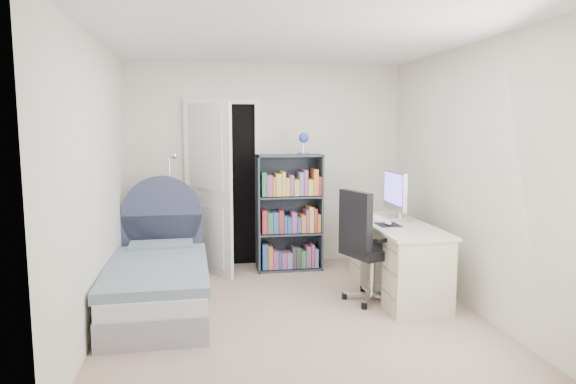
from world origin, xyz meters
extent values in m
cube|color=gray|center=(0.00, 0.00, -0.03)|extent=(3.40, 3.60, 0.05)
cube|color=white|center=(0.00, 0.00, 2.52)|extent=(3.40, 3.60, 0.05)
cube|color=silver|center=(0.00, 1.82, 1.25)|extent=(3.40, 0.05, 2.50)
cube|color=silver|center=(0.00, -1.82, 1.25)|extent=(3.40, 0.05, 2.50)
cube|color=silver|center=(-1.72, 0.00, 1.25)|extent=(0.05, 3.60, 2.50)
cube|color=silver|center=(1.72, 0.00, 1.25)|extent=(0.05, 3.60, 2.50)
cube|color=black|center=(-0.55, 1.80, 1.00)|extent=(0.80, 0.01, 2.00)
cube|color=white|center=(-0.98, 1.77, 1.00)|extent=(0.06, 0.06, 2.00)
cube|color=white|center=(-0.12, 1.77, 1.00)|extent=(0.06, 0.06, 2.00)
cube|color=white|center=(-0.55, 1.77, 2.03)|extent=(0.92, 0.06, 0.06)
cube|color=white|center=(-0.72, 1.44, 1.00)|extent=(0.50, 0.67, 2.00)
cube|color=gray|center=(-1.23, 0.27, 0.12)|extent=(0.93, 1.88, 0.24)
cube|color=silver|center=(-1.23, 0.27, 0.31)|extent=(0.91, 1.85, 0.15)
cube|color=gray|center=(-1.23, 0.18, 0.42)|extent=(0.96, 1.60, 0.09)
cube|color=gray|center=(-1.25, 0.94, 0.44)|extent=(0.67, 0.39, 0.11)
cube|color=#3A3E59|center=(-1.26, 1.24, 0.37)|extent=(0.89, 0.08, 0.75)
cylinder|color=#3A3E59|center=(-1.26, 1.24, 0.75)|extent=(0.89, 0.08, 0.89)
cylinder|color=tan|center=(-1.50, 1.47, 0.23)|extent=(0.03, 0.03, 0.46)
cylinder|color=tan|center=(-1.50, 1.77, 0.23)|extent=(0.03, 0.03, 0.46)
cylinder|color=tan|center=(-1.19, 1.47, 0.23)|extent=(0.03, 0.03, 0.46)
cylinder|color=tan|center=(-1.19, 1.77, 0.23)|extent=(0.03, 0.03, 0.46)
cube|color=tan|center=(-1.34, 1.62, 0.44)|extent=(0.36, 0.36, 0.03)
cube|color=tan|center=(-1.34, 1.62, 0.16)|extent=(0.33, 0.33, 0.02)
cube|color=#B24C33|center=(-1.39, 1.62, 0.47)|extent=(0.15, 0.20, 0.03)
cube|color=#3F598C|center=(-1.39, 1.62, 0.50)|extent=(0.14, 0.19, 0.03)
cube|color=#D8CC7F|center=(-1.39, 1.62, 0.53)|extent=(0.13, 0.18, 0.03)
cylinder|color=silver|center=(-1.17, 1.44, 0.01)|extent=(0.21, 0.21, 0.02)
cylinder|color=silver|center=(-1.17, 1.44, 0.72)|extent=(0.02, 0.02, 1.42)
sphere|color=silver|center=(-1.11, 1.40, 1.40)|extent=(0.08, 0.08, 0.08)
cube|color=#363F4A|center=(-0.16, 1.45, 0.70)|extent=(0.02, 0.34, 1.40)
cube|color=#363F4A|center=(0.61, 1.45, 0.70)|extent=(0.02, 0.34, 1.40)
cube|color=#363F4A|center=(0.23, 1.45, 1.39)|extent=(0.78, 0.34, 0.02)
cube|color=#363F4A|center=(0.23, 1.45, 0.01)|extent=(0.78, 0.34, 0.02)
cube|color=#363F4A|center=(0.23, 1.61, 0.70)|extent=(0.78, 0.01, 1.40)
cube|color=#363F4A|center=(0.23, 1.45, 0.45)|extent=(0.74, 0.32, 0.02)
cube|color=#363F4A|center=(0.23, 1.45, 0.89)|extent=(0.74, 0.32, 0.02)
cylinder|color=#274CA9|center=(0.39, 1.45, 1.41)|extent=(0.13, 0.13, 0.02)
cylinder|color=silver|center=(0.39, 1.45, 1.50)|extent=(0.02, 0.02, 0.18)
sphere|color=#274CA9|center=(0.39, 1.41, 1.60)|extent=(0.12, 0.12, 0.12)
cube|color=#335999|center=(-0.08, 1.43, 0.18)|extent=(0.07, 0.23, 0.30)
cube|color=orange|center=(-0.02, 1.43, 0.17)|extent=(0.05, 0.23, 0.28)
cube|color=#994C7F|center=(0.04, 1.43, 0.14)|extent=(0.06, 0.23, 0.22)
cube|color=#335999|center=(0.10, 1.43, 0.13)|extent=(0.03, 0.23, 0.20)
cube|color=#994C7F|center=(0.15, 1.43, 0.13)|extent=(0.06, 0.23, 0.19)
cube|color=#7F72B2|center=(0.21, 1.43, 0.13)|extent=(0.06, 0.23, 0.19)
cube|color=#3F3F3F|center=(0.27, 1.43, 0.16)|extent=(0.04, 0.23, 0.26)
cube|color=#3F3F3F|center=(0.32, 1.43, 0.16)|extent=(0.06, 0.23, 0.25)
cube|color=#337F4C|center=(0.38, 1.43, 0.14)|extent=(0.06, 0.23, 0.21)
cube|color=#994C7F|center=(0.44, 1.43, 0.16)|extent=(0.05, 0.23, 0.26)
cube|color=#994C7F|center=(0.50, 1.43, 0.17)|extent=(0.04, 0.23, 0.28)
cube|color=#7F72B2|center=(0.54, 1.43, 0.14)|extent=(0.04, 0.23, 0.23)
cube|color=#B23333|center=(-0.08, 1.43, 0.61)|extent=(0.06, 0.23, 0.28)
cube|color=#337F4C|center=(-0.02, 1.43, 0.59)|extent=(0.06, 0.23, 0.24)
cube|color=#335999|center=(0.05, 1.43, 0.59)|extent=(0.06, 0.23, 0.25)
cube|color=#B23333|center=(0.11, 1.43, 0.60)|extent=(0.05, 0.23, 0.27)
cube|color=#335999|center=(0.16, 1.43, 0.57)|extent=(0.04, 0.23, 0.21)
cube|color=#335999|center=(0.21, 1.43, 0.56)|extent=(0.05, 0.23, 0.19)
cube|color=#994C7F|center=(0.27, 1.43, 0.59)|extent=(0.06, 0.23, 0.24)
cube|color=#335999|center=(0.33, 1.43, 0.56)|extent=(0.04, 0.23, 0.18)
cube|color=orange|center=(0.38, 1.43, 0.57)|extent=(0.05, 0.23, 0.21)
cube|color=#994C7F|center=(0.43, 1.43, 0.61)|extent=(0.03, 0.23, 0.28)
cube|color=#D8BF4C|center=(0.48, 1.43, 0.62)|extent=(0.05, 0.23, 0.30)
cube|color=#B23333|center=(0.53, 1.43, 0.61)|extent=(0.04, 0.23, 0.28)
cube|color=orange|center=(0.57, 1.43, 0.57)|extent=(0.03, 0.23, 0.21)
cube|color=#337F4C|center=(-0.09, 1.43, 1.05)|extent=(0.05, 0.23, 0.28)
cube|color=#994C7F|center=(-0.02, 1.43, 1.04)|extent=(0.07, 0.23, 0.25)
cube|color=orange|center=(0.03, 1.43, 1.03)|extent=(0.03, 0.23, 0.22)
cube|color=#D8BF4C|center=(0.08, 1.43, 1.05)|extent=(0.06, 0.23, 0.26)
cube|color=#D8BF4C|center=(0.14, 1.43, 1.06)|extent=(0.04, 0.23, 0.28)
cube|color=#D8BF4C|center=(0.19, 1.43, 1.02)|extent=(0.04, 0.23, 0.21)
cube|color=#994C7F|center=(0.24, 1.43, 1.04)|extent=(0.05, 0.23, 0.24)
cube|color=#D8BF4C|center=(0.30, 1.43, 1.01)|extent=(0.06, 0.23, 0.19)
cube|color=#7F72B2|center=(0.36, 1.43, 1.05)|extent=(0.05, 0.23, 0.28)
cube|color=#994C7F|center=(0.41, 1.43, 1.07)|extent=(0.04, 0.23, 0.30)
cube|color=#D8BF4C|center=(0.47, 1.43, 1.01)|extent=(0.06, 0.23, 0.19)
cube|color=orange|center=(0.53, 1.43, 1.07)|extent=(0.05, 0.23, 0.31)
cube|color=#B23333|center=(0.59, 1.43, 1.02)|extent=(0.05, 0.23, 0.22)
cube|color=beige|center=(1.17, 0.35, 0.73)|extent=(0.61, 1.52, 0.03)
cube|color=beige|center=(1.17, -0.19, 0.36)|extent=(0.56, 0.41, 0.71)
cube|color=beige|center=(1.17, 0.88, 0.36)|extent=(0.56, 0.41, 0.71)
cube|color=silver|center=(1.27, 0.65, 0.75)|extent=(0.16, 0.16, 0.01)
cube|color=silver|center=(1.30, 0.65, 0.86)|extent=(0.03, 0.06, 0.22)
cube|color=silver|center=(1.25, 0.65, 1.05)|extent=(0.04, 0.57, 0.41)
cube|color=#6C5FE8|center=(1.22, 0.65, 1.07)|extent=(0.00, 0.51, 0.33)
cube|color=white|center=(1.05, 0.65, 0.75)|extent=(0.13, 0.41, 0.02)
cube|color=black|center=(1.05, 0.29, 0.74)|extent=(0.22, 0.26, 0.00)
ellipsoid|color=white|center=(1.05, 0.29, 0.76)|extent=(0.06, 0.10, 0.03)
cube|color=silver|center=(0.99, 0.23, 0.06)|extent=(0.28, 0.13, 0.03)
cylinder|color=black|center=(1.11, 0.28, 0.03)|extent=(0.07, 0.07, 0.06)
cube|color=silver|center=(0.85, 0.33, 0.06)|extent=(0.05, 0.29, 0.03)
cylinder|color=black|center=(0.85, 0.46, 0.03)|extent=(0.07, 0.07, 0.06)
cube|color=silver|center=(0.72, 0.23, 0.06)|extent=(0.29, 0.12, 0.03)
cylinder|color=black|center=(0.59, 0.26, 0.03)|extent=(0.07, 0.07, 0.06)
cube|color=silver|center=(0.78, 0.07, 0.06)|extent=(0.20, 0.26, 0.03)
cylinder|color=black|center=(0.70, -0.04, 0.03)|extent=(0.07, 0.07, 0.06)
cube|color=silver|center=(0.94, 0.08, 0.06)|extent=(0.21, 0.25, 0.03)
cylinder|color=black|center=(1.02, -0.03, 0.03)|extent=(0.07, 0.07, 0.06)
cylinder|color=silver|center=(0.86, 0.19, 0.28)|extent=(0.07, 0.07, 0.43)
cube|color=black|center=(0.86, 0.19, 0.51)|extent=(0.63, 0.63, 0.09)
cube|color=black|center=(0.64, 0.11, 0.84)|extent=(0.22, 0.45, 0.56)
cube|color=black|center=(0.93, -0.07, 0.67)|extent=(0.30, 0.14, 0.03)
cube|color=black|center=(0.75, 0.43, 0.67)|extent=(0.30, 0.14, 0.03)
camera|label=1|loc=(-0.80, -4.57, 1.74)|focal=32.00mm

